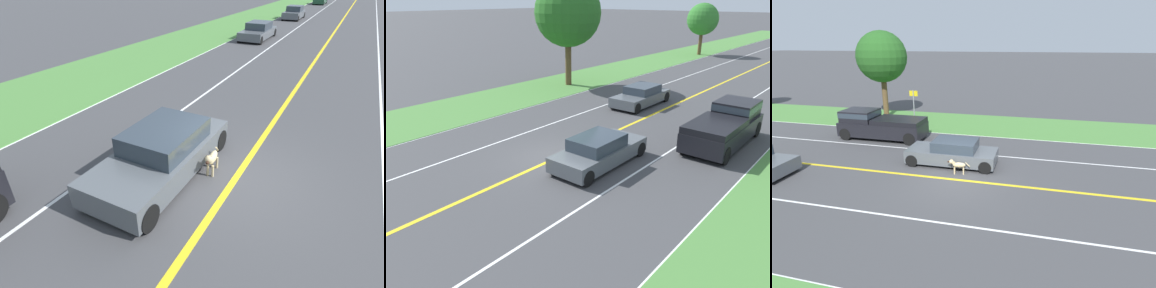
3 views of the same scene
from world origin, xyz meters
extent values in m
plane|color=#424244|center=(0.00, 0.00, 0.00)|extent=(400.00, 400.00, 0.00)
cube|color=yellow|center=(0.00, 0.00, 0.00)|extent=(0.18, 160.00, 0.01)
cube|color=white|center=(7.00, 0.00, 0.00)|extent=(0.14, 160.00, 0.01)
cube|color=white|center=(3.50, 0.00, 0.00)|extent=(0.10, 160.00, 0.01)
cube|color=white|center=(-3.50, 0.00, 0.00)|extent=(0.10, 160.00, 0.01)
cube|color=#4C843D|center=(10.00, 0.00, 0.01)|extent=(6.00, 160.00, 0.03)
cube|color=#51565B|center=(1.85, 0.76, 0.48)|extent=(1.85, 4.60, 0.62)
cube|color=#2D3842|center=(1.85, 0.57, 1.05)|extent=(1.59, 2.21, 0.52)
cylinder|color=black|center=(2.68, 2.65, 0.32)|extent=(0.22, 0.63, 0.63)
cylinder|color=black|center=(2.68, -1.13, 0.32)|extent=(0.22, 0.63, 0.63)
cylinder|color=black|center=(1.01, 2.65, 0.32)|extent=(0.22, 0.63, 0.63)
cylinder|color=black|center=(1.01, -1.13, 0.32)|extent=(0.22, 0.63, 0.63)
ellipsoid|color=#D1B784|center=(0.68, 0.08, 0.46)|extent=(0.29, 0.64, 0.25)
cylinder|color=#D1B784|center=(0.72, 0.30, 0.17)|extent=(0.07, 0.07, 0.34)
cylinder|color=#D1B784|center=(0.78, -0.13, 0.17)|extent=(0.07, 0.07, 0.34)
cylinder|color=#D1B784|center=(0.58, 0.28, 0.17)|extent=(0.07, 0.07, 0.34)
cylinder|color=#D1B784|center=(0.64, -0.15, 0.17)|extent=(0.07, 0.07, 0.34)
cylinder|color=#D1B784|center=(0.64, 0.34, 0.56)|extent=(0.15, 0.19, 0.16)
sphere|color=#D1B784|center=(0.63, 0.45, 0.62)|extent=(0.24, 0.24, 0.21)
ellipsoid|color=#331E14|center=(0.60, 0.59, 0.60)|extent=(0.11, 0.11, 0.08)
cone|color=tan|center=(0.68, 0.44, 0.70)|extent=(0.08, 0.08, 0.09)
cone|color=tan|center=(0.57, 0.43, 0.70)|extent=(0.08, 0.08, 0.09)
cylinder|color=#D1B784|center=(0.74, -0.32, 0.50)|extent=(0.08, 0.23, 0.23)
cube|color=black|center=(5.01, 6.34, 0.67)|extent=(2.04, 5.55, 0.87)
cube|color=black|center=(5.01, 7.96, 1.47)|extent=(1.80, 2.10, 0.74)
cube|color=#2D3842|center=(5.01, 7.96, 1.58)|extent=(1.82, 2.12, 0.32)
cube|color=black|center=(5.01, 5.18, 1.25)|extent=(2.00, 3.16, 0.30)
cylinder|color=black|center=(5.94, 8.57, 0.39)|extent=(0.22, 0.79, 0.79)
cylinder|color=black|center=(5.94, 4.12, 0.39)|extent=(0.22, 0.79, 0.79)
cylinder|color=black|center=(4.07, 8.57, 0.39)|extent=(0.22, 0.79, 0.79)
cylinder|color=black|center=(4.07, 4.12, 0.39)|extent=(0.22, 0.79, 0.79)
cylinder|color=black|center=(-0.85, 8.17, 0.34)|extent=(0.22, 0.67, 0.67)
cylinder|color=brown|center=(10.44, 8.99, 1.82)|extent=(0.44, 0.44, 3.64)
sphere|color=#23561E|center=(10.44, 8.99, 4.95)|extent=(4.03, 4.03, 4.03)
cylinder|color=gray|center=(8.41, 5.58, 1.35)|extent=(0.08, 0.08, 2.71)
cube|color=yellow|center=(8.46, 5.58, 2.46)|extent=(0.03, 0.64, 0.40)
camera|label=1|loc=(-2.00, 6.31, 4.76)|focal=28.00mm
camera|label=2|loc=(10.42, -11.00, 6.58)|focal=35.00mm
camera|label=3|loc=(-12.13, -3.30, 6.02)|focal=28.00mm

